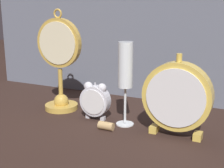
# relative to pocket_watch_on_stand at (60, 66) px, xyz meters

# --- Properties ---
(ground_plane) EXTENTS (4.00, 4.00, 0.00)m
(ground_plane) POSITION_rel_pocket_watch_on_stand_xyz_m (0.19, -0.09, -0.14)
(ground_plane) COLOR black
(pocket_watch_on_stand) EXTENTS (0.15, 0.11, 0.32)m
(pocket_watch_on_stand) POSITION_rel_pocket_watch_on_stand_xyz_m (0.00, 0.00, 0.00)
(pocket_watch_on_stand) COLOR gold
(pocket_watch_on_stand) RESTS_ON ground_plane
(alarm_clock_twin_bell) EXTENTS (0.09, 0.03, 0.11)m
(alarm_clock_twin_bell) POSITION_rel_pocket_watch_on_stand_xyz_m (0.14, -0.04, -0.08)
(alarm_clock_twin_bell) COLOR silver
(alarm_clock_twin_bell) RESTS_ON ground_plane
(mantel_clock_silver) EXTENTS (0.17, 0.04, 0.21)m
(mantel_clock_silver) POSITION_rel_pocket_watch_on_stand_xyz_m (0.39, -0.05, -0.04)
(mantel_clock_silver) COLOR gold
(mantel_clock_silver) RESTS_ON ground_plane
(champagne_flute) EXTENTS (0.05, 0.05, 0.23)m
(champagne_flute) POSITION_rel_pocket_watch_on_stand_xyz_m (0.24, -0.04, 0.01)
(champagne_flute) COLOR silver
(champagne_flute) RESTS_ON ground_plane
(wine_cork) EXTENTS (0.04, 0.02, 0.02)m
(wine_cork) POSITION_rel_pocket_watch_on_stand_xyz_m (0.21, -0.09, -0.13)
(wine_cork) COLOR tan
(wine_cork) RESTS_ON ground_plane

